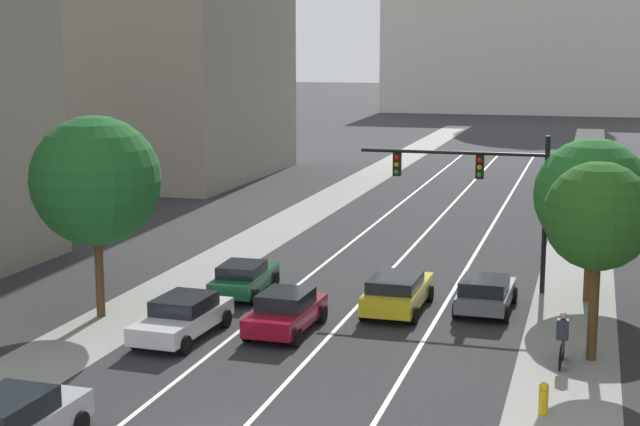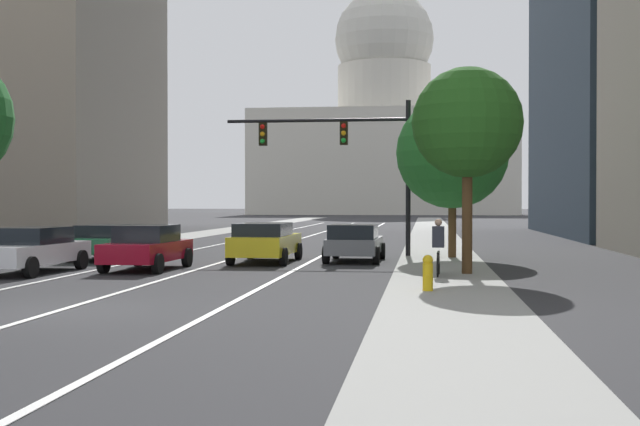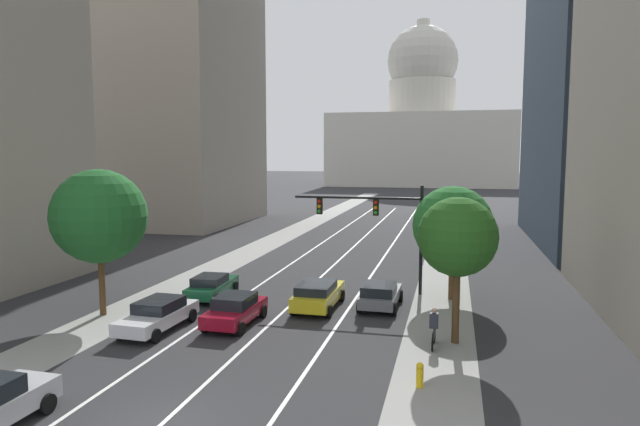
{
  "view_description": "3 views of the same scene",
  "coord_description": "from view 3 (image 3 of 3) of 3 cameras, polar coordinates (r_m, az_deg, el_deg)",
  "views": [
    {
      "loc": [
        8.47,
        -20.66,
        9.87
      ],
      "look_at": [
        -1.06,
        12.42,
        3.87
      ],
      "focal_mm": 53.62,
      "sensor_mm": 36.0,
      "label": 1
    },
    {
      "loc": [
        7.41,
        -15.84,
        2.23
      ],
      "look_at": [
        2.55,
        22.03,
        1.71
      ],
      "focal_mm": 46.05,
      "sensor_mm": 36.0,
      "label": 2
    },
    {
      "loc": [
        8.47,
        -14.51,
        8.21
      ],
      "look_at": [
        -1.09,
        25.4,
        3.84
      ],
      "focal_mm": 31.34,
      "sensor_mm": 36.0,
      "label": 3
    }
  ],
  "objects": [
    {
      "name": "car_yellow",
      "position": [
        29.96,
        -0.21,
        -8.28
      ],
      "size": [
        2.13,
        4.79,
        1.46
      ],
      "rotation": [
        0.0,
        0.0,
        1.56
      ],
      "color": "yellow",
      "rests_on": "ground"
    },
    {
      "name": "capitol_building",
      "position": [
        148.52,
        10.3,
        8.54
      ],
      "size": [
        46.26,
        24.29,
        42.1
      ],
      "color": "beige",
      "rests_on": "ground"
    },
    {
      "name": "street_tree_near_right",
      "position": [
        24.59,
        13.88,
        -2.42
      ],
      "size": [
        3.42,
        3.42,
        6.39
      ],
      "color": "#51381E",
      "rests_on": "ground"
    },
    {
      "name": "street_tree_near_left",
      "position": [
        30.14,
        -21.62,
        -0.32
      ],
      "size": [
        4.74,
        4.74,
        7.46
      ],
      "color": "#51381E",
      "rests_on": "ground"
    },
    {
      "name": "lane_stripe_right",
      "position": [
        40.69,
        5.8,
        -5.58
      ],
      "size": [
        0.16,
        90.0,
        0.01
      ],
      "primitive_type": "cube",
      "color": "white",
      "rests_on": "ground"
    },
    {
      "name": "car_gray",
      "position": [
        30.24,
        6.17,
        -8.27
      ],
      "size": [
        2.1,
        4.14,
        1.4
      ],
      "rotation": [
        0.0,
        0.0,
        1.55
      ],
      "color": "slate",
      "rests_on": "ground"
    },
    {
      "name": "street_tree_mid_right",
      "position": [
        32.03,
        13.4,
        -1.3
      ],
      "size": [
        4.48,
        4.48,
        6.44
      ],
      "color": "#51381E",
      "rests_on": "ground"
    },
    {
      "name": "lane_stripe_left",
      "position": [
        42.01,
        -2.95,
        -5.19
      ],
      "size": [
        0.16,
        90.0,
        0.01
      ],
      "primitive_type": "cube",
      "color": "white",
      "rests_on": "ground"
    },
    {
      "name": "sidewalk_right",
      "position": [
        50.19,
        12.77,
        -3.49
      ],
      "size": [
        3.16,
        130.0,
        0.01
      ],
      "primitive_type": "cube",
      "color": "gray",
      "rests_on": "ground"
    },
    {
      "name": "car_green",
      "position": [
        32.67,
        -11.01,
        -7.31
      ],
      "size": [
        2.09,
        4.4,
        1.35
      ],
      "rotation": [
        0.0,
        0.0,
        1.62
      ],
      "color": "#14512D",
      "rests_on": "ground"
    },
    {
      "name": "car_crimson",
      "position": [
        27.53,
        -8.66,
        -9.7
      ],
      "size": [
        2.06,
        4.32,
        1.47
      ],
      "rotation": [
        0.0,
        0.0,
        1.55
      ],
      "color": "maroon",
      "rests_on": "ground"
    },
    {
      "name": "cyclist",
      "position": [
        24.66,
        11.54,
        -11.42
      ],
      "size": [
        0.37,
        1.7,
        1.72
      ],
      "rotation": [
        0.0,
        0.0,
        1.52
      ],
      "color": "black",
      "rests_on": "ground"
    },
    {
      "name": "sidewalk_left",
      "position": [
        52.82,
        -4.87,
        -2.88
      ],
      "size": [
        3.16,
        130.0,
        0.01
      ],
      "primitive_type": "cube",
      "color": "gray",
      "rests_on": "ground"
    },
    {
      "name": "ground_plane",
      "position": [
        55.77,
        4.59,
        -2.41
      ],
      "size": [
        400.0,
        400.0,
        0.0
      ],
      "primitive_type": "plane",
      "color": "#2B2B2D"
    },
    {
      "name": "fire_hydrant",
      "position": [
        20.76,
        10.15,
        -15.94
      ],
      "size": [
        0.26,
        0.35,
        0.91
      ],
      "color": "yellow",
      "rests_on": "ground"
    },
    {
      "name": "lane_stripe_center",
      "position": [
        41.23,
        1.35,
        -5.4
      ],
      "size": [
        0.16,
        90.0,
        0.01
      ],
      "primitive_type": "cube",
      "color": "white",
      "rests_on": "ground"
    },
    {
      "name": "office_tower_far_left",
      "position": [
        69.29,
        -13.95,
        13.63
      ],
      "size": [
        14.46,
        20.32,
        35.0
      ],
      "color": "#9E9384",
      "rests_on": "ground"
    },
    {
      "name": "car_white",
      "position": [
        27.53,
        -16.21,
        -9.9
      ],
      "size": [
        2.18,
        4.81,
        1.43
      ],
      "rotation": [
        0.0,
        0.0,
        1.53
      ],
      "color": "silver",
      "rests_on": "ground"
    },
    {
      "name": "traffic_signal_mast",
      "position": [
        32.99,
        6.09,
        -0.54
      ],
      "size": [
        7.68,
        0.39,
        6.4
      ],
      "color": "black",
      "rests_on": "ground"
    }
  ]
}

